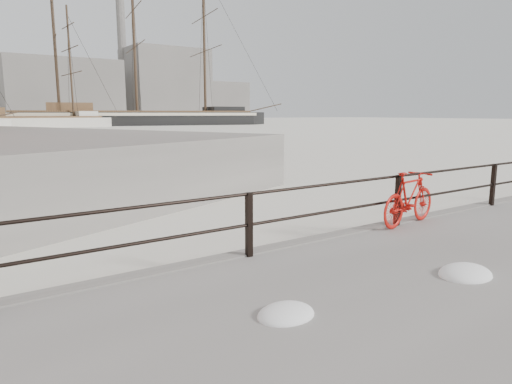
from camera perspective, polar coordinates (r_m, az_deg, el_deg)
ground at (r=12.47m, az=26.59°, el=-2.95°), size 400.00×400.00×0.00m
guardrail at (r=12.26m, az=27.51°, el=0.82°), size 28.00×0.10×1.00m
bicycle at (r=9.45m, az=18.62°, el=-0.73°), size 1.80×0.50×1.07m
barque_black at (r=99.44m, az=-14.55°, el=8.07°), size 68.22×32.44×36.68m
schooner_mid at (r=91.05m, az=-26.15°, el=7.25°), size 32.20×14.58×22.57m
industrial_west at (r=149.14m, az=-23.07°, el=11.56°), size 32.00×18.00×18.00m
industrial_mid at (r=164.78m, az=-11.22°, el=12.95°), size 26.00×20.00×24.00m
industrial_east at (r=179.36m, az=-4.93°, el=11.23°), size 20.00×16.00×14.00m
smokestack at (r=165.63m, az=-16.36°, el=16.21°), size 2.80×2.80×44.00m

